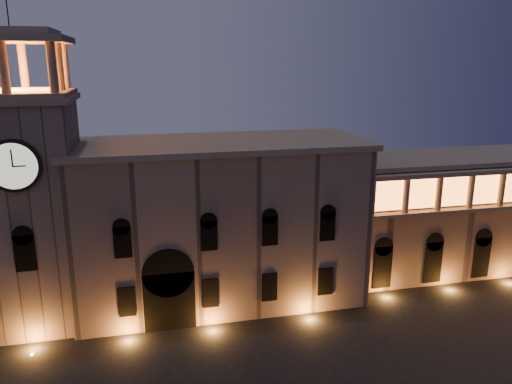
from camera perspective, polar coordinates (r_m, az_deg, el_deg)
government_building at (r=54.03m, az=-4.22°, el=-3.45°), size 30.80×12.80×17.60m
clock_tower at (r=52.61m, az=-24.37°, el=-1.05°), size 9.80×9.80×32.40m
colonnade_wing at (r=69.70m, az=24.40°, el=-1.78°), size 40.60×11.50×14.50m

